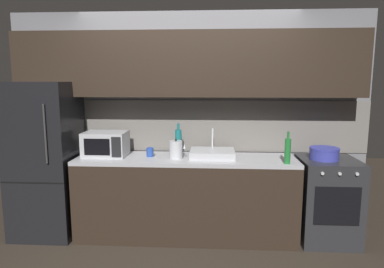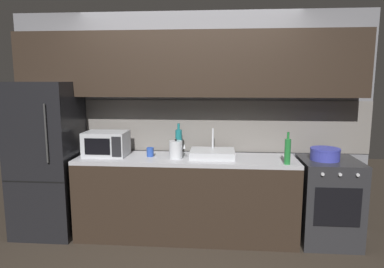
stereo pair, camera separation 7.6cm
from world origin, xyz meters
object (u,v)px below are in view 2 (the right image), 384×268
Objects in this scene: refrigerator at (48,159)px; microwave at (106,144)px; kettle at (176,150)px; cooking_pot at (325,154)px; oven_range at (328,201)px; wine_bottle_green at (288,151)px; wine_bottle_teal at (179,142)px; mug_blue at (150,152)px.

refrigerator is 3.73× the size of microwave.
kettle is 1.57m from cooking_pot.
oven_range is 2.77× the size of wine_bottle_green.
refrigerator is 5.28× the size of wine_bottle_green.
mug_blue is (-0.30, -0.12, -0.10)m from wine_bottle_teal.
cooking_pot is (3.04, 0.00, 0.11)m from refrigerator.
kettle is 2.15× the size of mug_blue.
wine_bottle_green is at bearing -7.07° from microwave.
microwave reaches higher than oven_range.
wine_bottle_green reaches higher than microwave.
wine_bottle_teal is 1.19m from wine_bottle_green.
mug_blue is at bearing 179.57° from cooking_pot.
wine_bottle_teal reaches higher than oven_range.
microwave is 1.30× the size of wine_bottle_teal.
refrigerator is 0.70m from microwave.
wine_bottle_teal is (0.01, 0.19, 0.05)m from kettle.
refrigerator is 5.63× the size of cooking_pot.
kettle is at bearing -91.98° from wine_bottle_teal.
kettle is at bearing -178.24° from oven_range.
mug_blue is at bearing 167.46° from kettle.
kettle is at bearing -5.07° from microwave.
wine_bottle_teal is at bearing 162.42° from wine_bottle_green.
cooking_pot is (2.36, -0.02, -0.07)m from microwave.
mug_blue is 1.87m from cooking_pot.
cooking_pot is at bearing 178.67° from oven_range.
wine_bottle_green is at bearing -4.84° from refrigerator.
microwave reaches higher than kettle.
microwave is 0.80m from wine_bottle_teal.
oven_range is 1.99m from mug_blue.
kettle is at bearing -178.12° from cooking_pot.
wine_bottle_teal is 1.16× the size of cooking_pot.
oven_range is 0.79m from wine_bottle_green.
microwave is at bearing 174.93° from kettle.
microwave reaches higher than mug_blue.
microwave is 1.94m from wine_bottle_green.
oven_range is 9.04× the size of mug_blue.
cooking_pot is at bearing -0.43° from mug_blue.
microwave is 2.15× the size of kettle.
microwave is 1.51× the size of cooking_pot.
kettle is (1.47, -0.05, 0.14)m from refrigerator.
oven_range is 2.96× the size of cooking_pot.
refrigerator reaches higher than oven_range.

